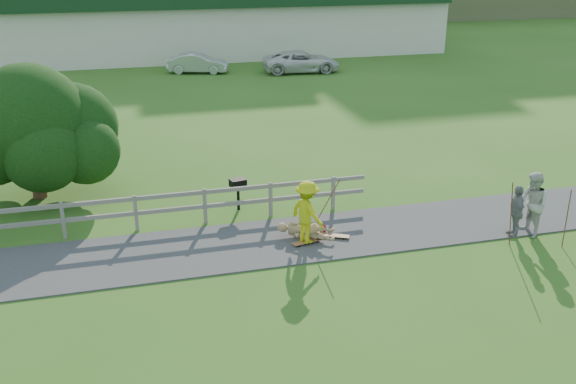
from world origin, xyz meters
name	(u,v)px	position (x,y,z in m)	size (l,w,h in m)	color
ground	(301,265)	(0.00, 0.00, 0.00)	(260.00, 260.00, 0.00)	#32611B
path	(286,240)	(0.00, 1.50, 0.02)	(34.00, 3.00, 0.04)	#38383B
fence	(113,210)	(-4.62, 3.30, 0.72)	(15.05, 0.10, 1.10)	#635F57
strip_mall	(223,17)	(4.00, 34.94, 2.58)	(32.50, 10.75, 5.10)	beige
skater_rider	(307,215)	(0.50, 1.11, 0.89)	(1.14, 0.66, 1.77)	#BCBF12
skater_fallen	(306,231)	(0.55, 1.40, 0.30)	(1.64, 0.39, 0.60)	tan
spectator_a	(533,205)	(6.82, 0.07, 0.94)	(0.91, 0.71, 1.88)	beige
spectator_b	(516,211)	(6.37, 0.15, 0.76)	(0.90, 0.37, 1.53)	gray
car_silver	(198,63)	(0.94, 26.96, 0.62)	(1.32, 3.79, 1.25)	silver
car_white	(301,62)	(7.41, 25.50, 0.68)	(2.26, 4.90, 1.36)	silver
tree	(33,148)	(-6.97, 6.83, 1.68)	(5.97, 5.97, 3.36)	black
bbq	(238,194)	(-0.85, 4.08, 0.51)	(0.47, 0.36, 1.02)	black
longboard_rider	(307,243)	(0.50, 1.11, 0.05)	(0.85, 0.21, 0.09)	brown
longboard_fallen	(334,237)	(1.35, 1.30, 0.05)	(0.89, 0.22, 0.10)	brown
helmet	(322,229)	(1.15, 1.75, 0.13)	(0.26, 0.26, 0.26)	#B10618
pole_rider	(324,205)	(1.10, 1.51, 0.98)	(0.03, 0.03, 1.96)	brown
pole_spec_left	(511,214)	(5.86, -0.34, 0.94)	(0.03, 0.03, 1.87)	brown
pole_spec_right	(567,219)	(7.25, -0.85, 0.85)	(0.03, 0.03, 1.70)	brown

